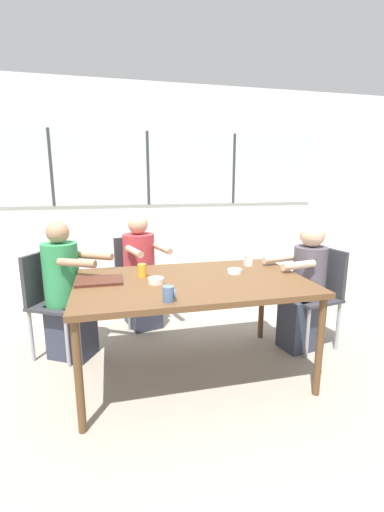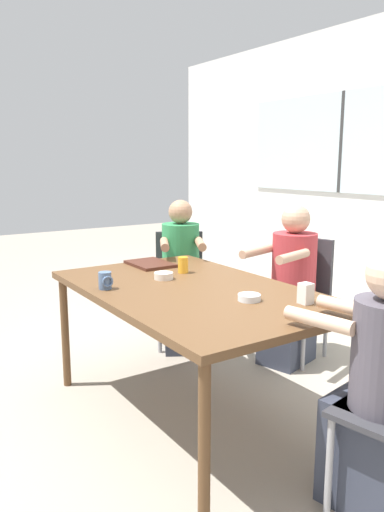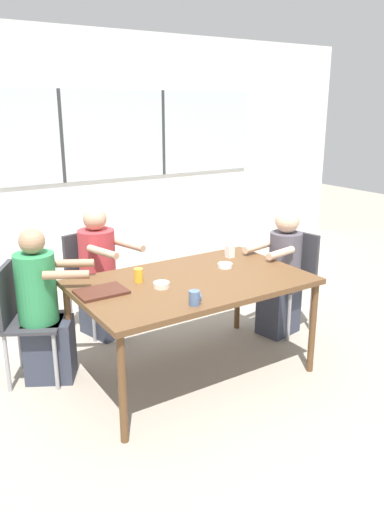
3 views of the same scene
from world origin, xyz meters
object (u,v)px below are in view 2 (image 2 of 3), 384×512
at_px(person_man_teal_shirt, 181,282).
at_px(milk_carton_small, 306,293).
at_px(person_man_blue_shirt, 290,293).
at_px(bowl_cereal, 164,276).
at_px(juice_glass, 183,265).
at_px(bowl_white_shallow, 249,297).
at_px(coffee_mug, 105,281).
at_px(chair_for_man_teal_shirt, 180,276).
at_px(chair_for_man_blue_shirt, 302,286).
at_px(person_woman_green_shirt, 377,393).

bearing_deg(person_man_teal_shirt, milk_carton_small, 110.36).
relative_size(person_man_blue_shirt, person_man_teal_shirt, 0.99).
distance_m(person_man_teal_shirt, bowl_cereal, 0.91).
distance_m(juice_glass, bowl_white_shallow, 0.72).
bearing_deg(coffee_mug, chair_for_man_teal_shirt, 130.04).
xyz_separation_m(chair_for_man_blue_shirt, person_woman_green_shirt, (1.40, -1.01, -0.01)).
distance_m(coffee_mug, bowl_white_shallow, 0.80).
xyz_separation_m(chair_for_man_teal_shirt, bowl_white_shallow, (1.46, -0.50, 0.24)).
bearing_deg(juice_glass, coffee_mug, -79.34).
xyz_separation_m(chair_for_man_teal_shirt, person_man_teal_shirt, (0.14, -0.08, -0.01)).
relative_size(chair_for_man_blue_shirt, bowl_cereal, 7.87).
bearing_deg(juice_glass, bowl_cereal, -66.69).
height_order(person_woman_green_shirt, bowl_white_shallow, person_woman_green_shirt).
relative_size(chair_for_man_teal_shirt, person_man_blue_shirt, 0.77).
xyz_separation_m(chair_for_man_blue_shirt, person_man_blue_shirt, (0.04, -0.16, -0.02)).
bearing_deg(person_woman_green_shirt, coffee_mug, 104.39).
relative_size(juice_glass, bowl_white_shallow, 0.88).
bearing_deg(coffee_mug, milk_carton_small, 41.28).
xyz_separation_m(person_man_blue_shirt, milk_carton_small, (0.85, -0.75, 0.30)).
xyz_separation_m(person_man_teal_shirt, bowl_cereal, (0.68, -0.55, 0.25)).
height_order(chair_for_man_blue_shirt, bowl_cereal, chair_for_man_blue_shirt).
relative_size(person_woman_green_shirt, person_man_teal_shirt, 0.97).
relative_size(person_man_blue_shirt, milk_carton_small, 11.19).
height_order(person_man_teal_shirt, bowl_cereal, person_man_teal_shirt).
height_order(chair_for_man_teal_shirt, person_man_blue_shirt, person_man_blue_shirt).
height_order(chair_for_man_blue_shirt, milk_carton_small, chair_for_man_blue_shirt).
bearing_deg(person_man_teal_shirt, bowl_white_shallow, 101.08).
relative_size(person_woman_green_shirt, bowl_white_shallow, 9.86).
xyz_separation_m(milk_carton_small, bowl_cereal, (-0.83, -0.32, -0.03)).
relative_size(bowl_white_shallow, bowl_cereal, 1.02).
height_order(chair_for_man_blue_shirt, chair_for_man_teal_shirt, same).
distance_m(chair_for_man_blue_shirt, juice_glass, 1.08).
distance_m(milk_carton_small, bowl_cereal, 0.89).
height_order(coffee_mug, juice_glass, juice_glass).
xyz_separation_m(person_man_blue_shirt, person_man_teal_shirt, (-0.66, -0.52, 0.01)).
distance_m(person_woman_green_shirt, milk_carton_small, 0.59).
bearing_deg(bowl_white_shallow, bowl_cereal, -168.97).
bearing_deg(bowl_white_shallow, chair_for_man_blue_shirt, 122.45).
distance_m(chair_for_man_blue_shirt, person_man_blue_shirt, 0.17).
relative_size(coffee_mug, milk_carton_small, 0.93).
relative_size(chair_for_man_teal_shirt, bowl_white_shallow, 7.75).
xyz_separation_m(chair_for_man_blue_shirt, chair_for_man_teal_shirt, (-0.76, -0.60, 0.00)).
distance_m(person_woman_green_shirt, bowl_cereal, 1.38).
xyz_separation_m(person_man_blue_shirt, juice_glass, (-0.06, -0.88, 0.30)).
bearing_deg(chair_for_man_teal_shirt, juice_glass, 88.27).
distance_m(person_woman_green_shirt, bowl_white_shallow, 0.75).
relative_size(person_man_blue_shirt, bowl_white_shallow, 10.02).
relative_size(person_man_blue_shirt, bowl_cereal, 10.18).
relative_size(chair_for_man_blue_shirt, chair_for_man_teal_shirt, 1.00).
height_order(chair_for_man_teal_shirt, bowl_cereal, chair_for_man_teal_shirt).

